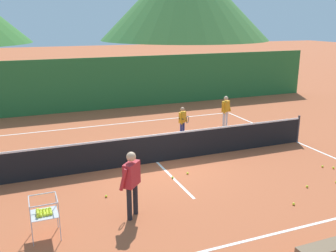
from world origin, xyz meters
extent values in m
plane|color=#B25633|center=(0.00, 0.00, 0.00)|extent=(120.00, 120.00, 0.00)
cube|color=white|center=(0.00, -5.03, 0.00)|extent=(11.54, 0.08, 0.01)
cube|color=white|center=(0.00, 5.13, 0.00)|extent=(11.54, 0.08, 0.01)
cube|color=white|center=(5.77, 0.00, 0.00)|extent=(0.08, 10.16, 0.01)
cube|color=white|center=(0.00, 0.00, 0.00)|extent=(0.08, 5.71, 0.01)
cylinder|color=#333338|center=(5.77, 0.00, 0.53)|extent=(0.08, 0.08, 1.05)
cube|color=black|center=(0.00, 0.00, 0.46)|extent=(11.47, 0.02, 0.92)
cube|color=white|center=(0.00, 0.00, 0.95)|extent=(11.47, 0.03, 0.06)
cylinder|color=black|center=(-1.88, -3.24, 0.41)|extent=(0.12, 0.12, 0.81)
cylinder|color=black|center=(-1.66, -3.01, 0.41)|extent=(0.12, 0.12, 0.81)
cube|color=#B2262D|center=(-1.77, -3.13, 1.10)|extent=(0.50, 0.50, 0.57)
sphere|color=#DBAD84|center=(-1.77, -3.13, 1.53)|extent=(0.22, 0.22, 0.22)
cylinder|color=#B2262D|center=(-2.01, -3.28, 1.06)|extent=(0.22, 0.21, 0.56)
cylinder|color=#B2262D|center=(-1.61, -2.90, 1.06)|extent=(0.18, 0.18, 0.56)
torus|color=#262628|center=(-1.79, -2.72, 1.01)|extent=(0.22, 0.23, 0.29)
cylinder|color=black|center=(-1.62, -2.89, 1.01)|extent=(0.18, 0.17, 0.03)
cylinder|color=navy|center=(2.00, 2.33, 0.31)|extent=(0.09, 0.09, 0.61)
cylinder|color=navy|center=(1.83, 2.17, 0.31)|extent=(0.09, 0.09, 0.61)
cube|color=orange|center=(1.92, 2.25, 0.83)|extent=(0.38, 0.37, 0.43)
sphere|color=tan|center=(1.92, 2.25, 1.15)|extent=(0.17, 0.17, 0.17)
cylinder|color=orange|center=(2.11, 2.35, 0.80)|extent=(0.16, 0.17, 0.42)
cylinder|color=orange|center=(1.78, 2.08, 0.80)|extent=(0.13, 0.14, 0.42)
torus|color=#262628|center=(1.96, 1.88, 0.81)|extent=(0.23, 0.21, 0.29)
cylinder|color=black|center=(1.80, 2.07, 0.81)|extent=(0.17, 0.18, 0.03)
cylinder|color=silver|center=(4.41, 3.02, 0.34)|extent=(0.10, 0.10, 0.68)
cylinder|color=silver|center=(4.19, 2.88, 0.34)|extent=(0.10, 0.10, 0.68)
cube|color=orange|center=(4.30, 2.95, 0.91)|extent=(0.44, 0.37, 0.48)
sphere|color=#DBAD84|center=(4.30, 2.95, 1.27)|extent=(0.19, 0.19, 0.19)
cylinder|color=orange|center=(4.52, 3.02, 0.89)|extent=(0.16, 0.19, 0.46)
cylinder|color=orange|center=(4.12, 2.79, 0.88)|extent=(0.14, 0.16, 0.47)
cylinder|color=#B7B7BC|center=(-4.05, -2.98, 0.45)|extent=(0.02, 0.02, 0.89)
cylinder|color=#B7B7BC|center=(-3.49, -2.98, 0.45)|extent=(0.02, 0.02, 0.89)
cylinder|color=#B7B7BC|center=(-4.05, -3.54, 0.45)|extent=(0.02, 0.02, 0.89)
cylinder|color=#B7B7BC|center=(-3.49, -3.54, 0.45)|extent=(0.02, 0.02, 0.89)
cube|color=#B7B7BC|center=(-3.77, -3.26, 0.55)|extent=(0.56, 0.56, 0.01)
cube|color=#B7B7BC|center=(-3.77, -2.98, 0.89)|extent=(0.56, 0.02, 0.02)
cube|color=#B7B7BC|center=(-3.77, -3.54, 0.89)|extent=(0.56, 0.02, 0.02)
cube|color=#B7B7BC|center=(-4.05, -3.26, 0.89)|extent=(0.02, 0.56, 0.02)
cube|color=#B7B7BC|center=(-3.49, -3.26, 0.89)|extent=(0.02, 0.56, 0.02)
sphere|color=yellow|center=(-3.90, -3.39, 0.59)|extent=(0.07, 0.07, 0.07)
sphere|color=yellow|center=(-3.90, -3.32, 0.58)|extent=(0.07, 0.07, 0.07)
sphere|color=yellow|center=(-3.90, -3.26, 0.58)|extent=(0.07, 0.07, 0.07)
sphere|color=yellow|center=(-3.90, -3.19, 0.58)|extent=(0.07, 0.07, 0.07)
sphere|color=yellow|center=(-3.90, -3.12, 0.58)|extent=(0.07, 0.07, 0.07)
sphere|color=yellow|center=(-3.84, -3.39, 0.58)|extent=(0.07, 0.07, 0.07)
sphere|color=yellow|center=(-3.84, -3.32, 0.58)|extent=(0.07, 0.07, 0.07)
sphere|color=yellow|center=(-3.83, -3.25, 0.58)|extent=(0.07, 0.07, 0.07)
sphere|color=yellow|center=(-3.83, -3.19, 0.58)|extent=(0.07, 0.07, 0.07)
sphere|color=yellow|center=(-3.83, -3.13, 0.58)|extent=(0.07, 0.07, 0.07)
sphere|color=yellow|center=(-3.77, -3.38, 0.58)|extent=(0.07, 0.07, 0.07)
sphere|color=yellow|center=(-3.76, -3.33, 0.58)|extent=(0.07, 0.07, 0.07)
sphere|color=yellow|center=(-3.77, -3.26, 0.58)|extent=(0.07, 0.07, 0.07)
sphere|color=yellow|center=(-3.76, -3.20, 0.58)|extent=(0.07, 0.07, 0.07)
sphere|color=yellow|center=(-3.77, -3.12, 0.58)|extent=(0.07, 0.07, 0.07)
sphere|color=yellow|center=(-3.71, -3.38, 0.58)|extent=(0.07, 0.07, 0.07)
sphere|color=yellow|center=(-3.70, -3.32, 0.59)|extent=(0.07, 0.07, 0.07)
sphere|color=yellow|center=(-3.71, -3.26, 0.59)|extent=(0.07, 0.07, 0.07)
sphere|color=yellow|center=(-3.70, -3.19, 0.59)|extent=(0.07, 0.07, 0.07)
sphere|color=yellow|center=(-3.70, -3.13, 0.58)|extent=(0.07, 0.07, 0.07)
sphere|color=yellow|center=(-3.64, -3.38, 0.58)|extent=(0.07, 0.07, 0.07)
sphere|color=yellow|center=(-3.63, -3.32, 0.58)|extent=(0.07, 0.07, 0.07)
sphere|color=yellow|center=(-3.64, -3.25, 0.58)|extent=(0.07, 0.07, 0.07)
sphere|color=yellow|center=(-3.64, -3.19, 0.58)|extent=(0.07, 0.07, 0.07)
sphere|color=yellow|center=(-3.64, -3.13, 0.59)|extent=(0.07, 0.07, 0.07)
sphere|color=yellow|center=(-3.90, -3.38, 0.64)|extent=(0.07, 0.07, 0.07)
sphere|color=yellow|center=(-3.89, -3.32, 0.64)|extent=(0.07, 0.07, 0.07)
sphere|color=yellow|center=(-3.90, -3.26, 0.63)|extent=(0.07, 0.07, 0.07)
sphere|color=yellow|center=(-3.89, -3.19, 0.64)|extent=(0.07, 0.07, 0.07)
sphere|color=yellow|center=(-1.28, -1.57, 0.03)|extent=(0.07, 0.07, 0.07)
sphere|color=yellow|center=(3.25, -3.41, 0.03)|extent=(0.07, 0.07, 0.07)
sphere|color=yellow|center=(0.52, -1.29, 0.03)|extent=(0.07, 0.07, 0.07)
sphere|color=yellow|center=(4.77, -2.40, 0.03)|extent=(0.07, 0.07, 0.07)
sphere|color=yellow|center=(2.20, -4.10, 0.03)|extent=(0.07, 0.07, 0.07)
sphere|color=yellow|center=(-2.14, -1.89, 0.03)|extent=(0.07, 0.07, 0.07)
sphere|color=yellow|center=(4.25, -3.48, 0.03)|extent=(0.07, 0.07, 0.07)
sphere|color=yellow|center=(-0.03, -1.42, 0.03)|extent=(0.07, 0.07, 0.07)
sphere|color=yellow|center=(5.00, -2.62, 0.03)|extent=(0.07, 0.07, 0.07)
cube|color=#286B33|center=(0.00, 8.24, 1.36)|extent=(25.40, 0.08, 2.72)
camera|label=1|loc=(-3.99, -10.92, 4.54)|focal=40.03mm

